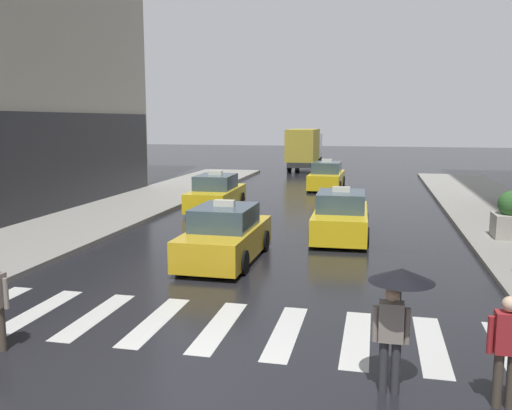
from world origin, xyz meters
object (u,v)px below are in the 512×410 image
taxi_lead (226,236)px  taxi_second (341,217)px  pedestrian_with_handbag (508,346)px  pedestrian_with_umbrella (398,296)px  planter_mid_block (511,217)px  taxi_fourth (327,177)px  taxi_third (216,194)px  box_truck (304,147)px

taxi_lead → taxi_second: same height
taxi_second → pedestrian_with_handbag: taxi_second is taller
pedestrian_with_umbrella → pedestrian_with_handbag: 1.64m
taxi_second → planter_mid_block: size_ratio=2.86×
taxi_fourth → planter_mid_block: bearing=-60.5°
pedestrian_with_umbrella → planter_mid_block: 12.13m
taxi_third → box_truck: box_truck is taller
taxi_second → taxi_fourth: bearing=97.2°
taxi_lead → pedestrian_with_handbag: size_ratio=2.76×
taxi_third → pedestrian_with_handbag: size_ratio=2.77×
taxi_lead → taxi_third: bearing=108.4°
box_truck → pedestrian_with_umbrella: size_ratio=3.89×
taxi_lead → pedestrian_with_handbag: bearing=-49.2°
box_truck → taxi_fourth: bearing=-76.4°
taxi_fourth → pedestrian_with_handbag: size_ratio=2.77×
taxi_lead → pedestrian_with_umbrella: bearing=-56.7°
taxi_lead → taxi_third: (-2.85, 8.60, 0.00)m
taxi_fourth → pedestrian_with_umbrella: bearing=-82.5°
taxi_second → taxi_third: (-5.93, 4.71, 0.00)m
taxi_second → box_truck: box_truck is taller
taxi_lead → taxi_second: 4.95m
taxi_third → taxi_second: bearing=-38.5°
taxi_second → pedestrian_with_umbrella: bearing=-82.1°
taxi_second → box_truck: bearing=100.3°
taxi_fourth → box_truck: (-2.94, 12.18, 1.13)m
box_truck → pedestrian_with_handbag: box_truck is taller
taxi_fourth → taxi_lead: bearing=-94.5°
taxi_second → taxi_fourth: (-1.70, 13.45, 0.00)m
taxi_lead → box_truck: (-1.57, 29.51, 1.13)m
box_truck → pedestrian_with_handbag: bearing=-78.1°
pedestrian_with_umbrella → planter_mid_block: pedestrian_with_umbrella is taller
taxi_second → planter_mid_block: taxi_second is taller
taxi_lead → pedestrian_with_handbag: (6.12, -7.09, 0.21)m
taxi_second → taxi_third: same height
taxi_third → box_truck: size_ratio=0.61×
taxi_lead → box_truck: box_truck is taller
taxi_lead → planter_mid_block: 9.74m
taxi_second → planter_mid_block: (5.62, 0.51, 0.15)m
taxi_second → pedestrian_with_handbag: 11.39m
pedestrian_with_umbrella → taxi_second: bearing=97.9°
planter_mid_block → box_truck: bearing=112.2°
taxi_third → box_truck: 20.98m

